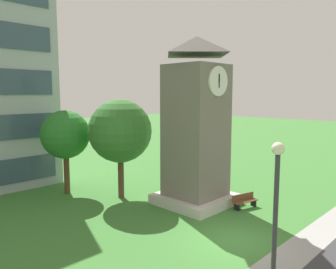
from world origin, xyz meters
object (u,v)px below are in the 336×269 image
Objects in this scene: park_bench at (245,201)px; tree_by_building at (120,131)px; tree_near_tower at (65,135)px; clock_tower at (196,131)px; street_lamp at (275,220)px.

park_bench is 0.27× the size of tree_by_building.
tree_near_tower reaches higher than park_bench.
tree_by_building is 1.13× the size of tree_near_tower.
clock_tower reaches higher than tree_near_tower.
park_bench is (1.47, -2.80, -4.33)m from clock_tower.
park_bench is 0.32× the size of street_lamp.
tree_near_tower is at bearing 80.37° from street_lamp.
tree_by_building is (5.09, 13.80, 1.02)m from street_lamp.
park_bench is at bearing -59.91° from tree_near_tower.
park_bench is 11.74m from street_lamp.
tree_by_building is at bearing 119.73° from park_bench.
park_bench is 0.31× the size of tree_near_tower.
tree_near_tower is at bearing 120.80° from tree_by_building.
clock_tower is 12.20m from street_lamp.
clock_tower reaches higher than tree_by_building.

